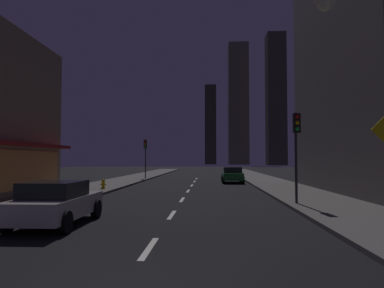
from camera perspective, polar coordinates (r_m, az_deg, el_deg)
ground_plane at (r=37.55m, az=0.58°, el=-5.89°), size 78.00×136.00×0.10m
sidewalk_right at (r=37.92m, az=11.27°, el=-5.62°), size 4.00×76.00×0.15m
sidewalk_left at (r=38.46m, az=-9.95°, el=-5.59°), size 4.00×76.00×0.15m
lane_marking_center at (r=21.81m, az=-1.06°, el=-8.20°), size 0.16×38.60×0.01m
skyscraper_distant_tall at (r=160.00m, az=3.00°, el=3.08°), size 5.03×7.44×35.44m
skyscraper_distant_mid at (r=153.37m, az=7.46°, el=6.40°), size 8.44×7.80×51.71m
skyscraper_distant_short at (r=137.45m, az=13.36°, el=7.03°), size 6.88×7.19×49.53m
car_parked_near at (r=12.67m, az=-21.05°, el=-8.81°), size 1.98×4.24×1.45m
car_parked_far at (r=33.36m, az=6.51°, el=-4.94°), size 1.98×4.24×1.45m
fire_hydrant_far_left at (r=25.44m, az=-14.11°, el=-6.30°), size 0.42×0.30×0.65m
traffic_light_near_right at (r=17.07m, az=16.47°, el=1.03°), size 0.32×0.48×4.20m
traffic_light_far_left at (r=38.79m, az=-7.53°, el=-0.97°), size 0.32×0.48×4.20m
street_lamp_right at (r=10.67m, az=24.91°, el=13.47°), size 1.96×0.56×6.58m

